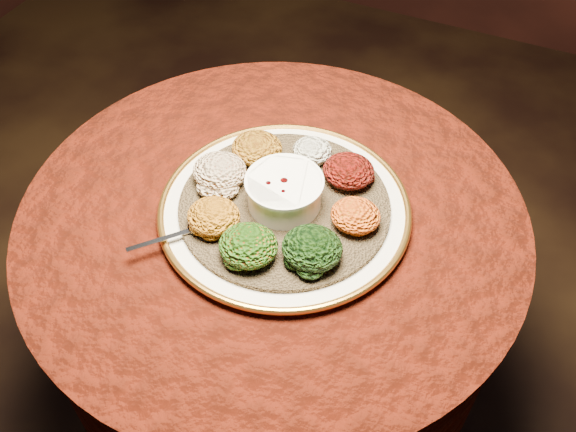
% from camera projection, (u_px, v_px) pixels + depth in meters
% --- Properties ---
extents(table, '(0.96, 0.96, 0.73)m').
position_uv_depth(table, '(274.00, 268.00, 1.34)').
color(table, black).
rests_on(table, ground).
extents(platter, '(0.52, 0.52, 0.02)m').
position_uv_depth(platter, '(284.00, 209.00, 1.19)').
color(platter, silver).
rests_on(platter, table).
extents(injera, '(0.51, 0.51, 0.01)m').
position_uv_depth(injera, '(284.00, 205.00, 1.18)').
color(injera, brown).
rests_on(injera, platter).
extents(stew_bowl, '(0.14, 0.14, 0.06)m').
position_uv_depth(stew_bowl, '(284.00, 190.00, 1.15)').
color(stew_bowl, white).
rests_on(stew_bowl, injera).
extents(spoon, '(0.11, 0.12, 0.01)m').
position_uv_depth(spoon, '(192.00, 230.00, 1.13)').
color(spoon, silver).
rests_on(spoon, injera).
extents(portion_ayib, '(0.08, 0.07, 0.04)m').
position_uv_depth(portion_ayib, '(312.00, 150.00, 1.25)').
color(portion_ayib, beige).
rests_on(portion_ayib, injera).
extents(portion_kitfo, '(0.10, 0.09, 0.05)m').
position_uv_depth(portion_kitfo, '(349.00, 171.00, 1.20)').
color(portion_kitfo, black).
rests_on(portion_kitfo, injera).
extents(portion_tikil, '(0.09, 0.08, 0.04)m').
position_uv_depth(portion_tikil, '(355.00, 215.00, 1.13)').
color(portion_tikil, '#C48810').
rests_on(portion_tikil, injera).
extents(portion_gomen, '(0.10, 0.10, 0.05)m').
position_uv_depth(portion_gomen, '(312.00, 248.00, 1.07)').
color(portion_gomen, black).
rests_on(portion_gomen, injera).
extents(portion_mixveg, '(0.10, 0.10, 0.05)m').
position_uv_depth(portion_mixveg, '(248.00, 246.00, 1.08)').
color(portion_mixveg, '#AB2C0B').
rests_on(portion_mixveg, injera).
extents(portion_kik, '(0.09, 0.09, 0.05)m').
position_uv_depth(portion_kik, '(214.00, 216.00, 1.13)').
color(portion_kik, '#B66610').
rests_on(portion_kik, injera).
extents(portion_timatim, '(0.10, 0.10, 0.05)m').
position_uv_depth(portion_timatim, '(220.00, 171.00, 1.20)').
color(portion_timatim, maroon).
rests_on(portion_timatim, injera).
extents(portion_shiro, '(0.10, 0.09, 0.05)m').
position_uv_depth(portion_shiro, '(257.00, 148.00, 1.24)').
color(portion_shiro, '#9C6612').
rests_on(portion_shiro, injera).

